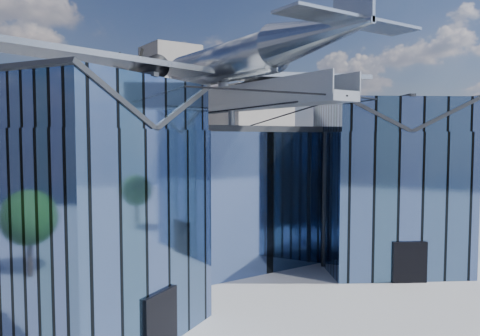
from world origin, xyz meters
TOP-DOWN VIEW (x-y plane):
  - ground_plane at (0.00, 0.00)m, footprint 120.00×120.00m
  - museum at (0.00, 5.82)m, footprint 32.88×24.50m
  - bg_towers at (1.45, 50.49)m, footprint 77.00×24.50m
  - tree_side_e at (21.44, 1.69)m, footprint 4.70×4.70m

SIDE VIEW (x-z plane):
  - ground_plane at x=0.00m, z-range 0.00..0.00m
  - tree_side_e at x=21.44m, z-range 1.08..7.19m
  - museum at x=0.00m, z-range -3.26..14.34m
  - bg_towers at x=1.45m, z-range -2.99..23.01m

